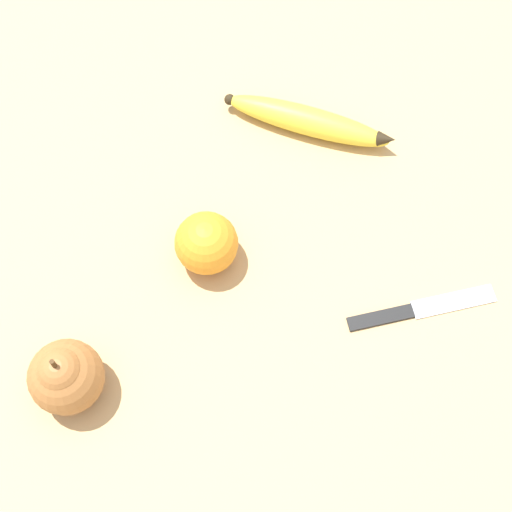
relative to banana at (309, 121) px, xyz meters
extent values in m
plane|color=tan|center=(0.08, 0.10, -0.02)|extent=(3.00, 3.00, 0.00)
ellipsoid|color=yellow|center=(0.00, 0.00, 0.00)|extent=(0.20, 0.14, 0.04)
cone|color=#2D2314|center=(-0.09, 0.05, 0.01)|extent=(0.03, 0.03, 0.03)
sphere|color=#2D2314|center=(0.09, -0.05, 0.00)|extent=(0.01, 0.01, 0.01)
sphere|color=orange|center=(0.16, 0.15, 0.02)|extent=(0.07, 0.07, 0.07)
sphere|color=#A36633|center=(0.33, 0.28, 0.02)|extent=(0.08, 0.08, 0.08)
sphere|color=#A36633|center=(0.33, 0.28, 0.04)|extent=(0.05, 0.05, 0.05)
cylinder|color=#4C3319|center=(0.33, 0.28, 0.07)|extent=(0.01, 0.01, 0.02)
cube|color=silver|center=(-0.11, 0.26, -0.02)|extent=(0.10, 0.03, 0.00)
cube|color=black|center=(-0.02, 0.27, -0.01)|extent=(0.08, 0.02, 0.01)
camera|label=1|loc=(0.17, 0.49, 0.76)|focal=50.00mm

